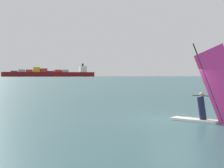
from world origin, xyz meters
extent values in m
plane|color=#386066|center=(0.00, 0.00, 0.00)|extent=(4000.00, 4000.00, 0.00)
cube|color=white|center=(0.94, -0.18, 0.06)|extent=(2.31, 1.65, 0.12)
cylinder|color=black|center=(1.48, -0.46, 1.92)|extent=(1.34, 0.73, 3.63)
cube|color=#D8338C|center=(2.05, -0.75, 1.75)|extent=(2.35, 1.24, 3.79)
cylinder|color=black|center=(1.48, -0.46, 1.24)|extent=(1.29, 0.69, 0.04)
cylinder|color=#191E38|center=(1.25, -0.34, 0.65)|extent=(0.57, 0.50, 1.10)
sphere|color=tan|center=(1.25, -0.34, 1.31)|extent=(0.22, 0.22, 0.22)
cube|color=maroon|center=(-249.12, 591.43, 5.05)|extent=(191.19, 120.07, 10.09)
cube|color=silver|center=(-181.94, 626.59, 17.10)|extent=(23.70, 27.88, 14.01)
cylinder|color=black|center=(-181.94, 626.59, 27.10)|extent=(4.00, 4.00, 6.00)
cube|color=#99999E|center=(-219.02, 607.18, 12.69)|extent=(25.31, 31.25, 5.20)
cube|color=red|center=(-232.72, 600.01, 12.69)|extent=(25.31, 31.25, 5.20)
cube|color=#59388C|center=(-246.42, 592.84, 11.39)|extent=(25.31, 31.25, 2.60)
cube|color=red|center=(-260.12, 585.67, 13.99)|extent=(25.31, 31.25, 7.80)
cube|color=gold|center=(-273.82, 578.50, 15.29)|extent=(25.31, 31.25, 10.40)
cube|color=red|center=(-287.52, 571.33, 12.69)|extent=(25.31, 31.25, 5.20)
cube|color=#99999E|center=(-301.22, 564.16, 12.69)|extent=(25.31, 31.25, 5.20)
cube|color=#59388C|center=(-314.92, 556.99, 11.39)|extent=(25.31, 31.25, 2.60)
camera|label=1|loc=(-0.60, -14.37, 2.19)|focal=45.96mm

